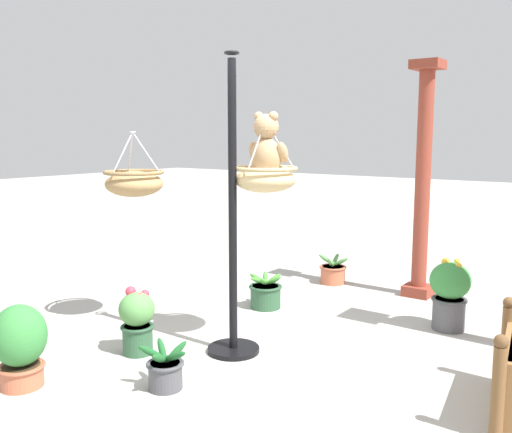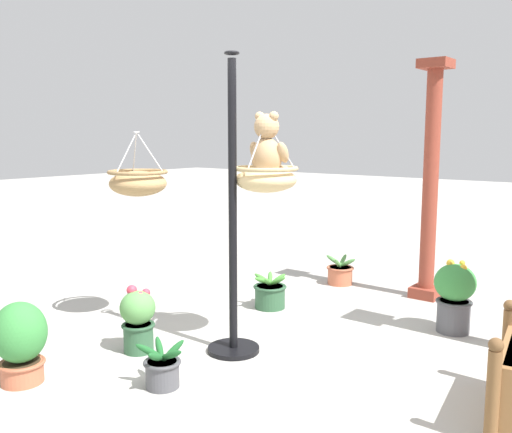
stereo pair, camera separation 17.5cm
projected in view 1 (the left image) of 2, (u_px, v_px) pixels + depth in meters
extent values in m
plane|color=#ADAAA3|center=(250.00, 355.00, 4.66)|extent=(40.00, 40.00, 0.00)
cylinder|color=black|center=(233.00, 210.00, 4.57)|extent=(0.07, 0.07, 2.42)
cylinder|color=black|center=(234.00, 349.00, 4.74)|extent=(0.44, 0.44, 0.04)
torus|color=black|center=(232.00, 53.00, 4.39)|extent=(0.12, 0.12, 0.02)
ellipsoid|color=tan|center=(265.00, 180.00, 4.65)|extent=(0.52, 0.52, 0.21)
torus|color=tan|center=(265.00, 168.00, 4.64)|extent=(0.54, 0.54, 0.04)
ellipsoid|color=silver|center=(265.00, 177.00, 4.65)|extent=(0.46, 0.46, 0.17)
cylinder|color=#B7B7BC|center=(280.00, 145.00, 4.60)|extent=(0.22, 0.13, 0.40)
cylinder|color=#B7B7BC|center=(259.00, 145.00, 4.71)|extent=(0.22, 0.13, 0.40)
cylinder|color=#B7B7BC|center=(257.00, 145.00, 4.51)|extent=(0.01, 0.25, 0.40)
torus|color=#B7B7BC|center=(265.00, 121.00, 4.58)|extent=(0.06, 0.06, 0.01)
ellipsoid|color=tan|center=(266.00, 157.00, 4.63)|extent=(0.27, 0.23, 0.32)
sphere|color=tan|center=(266.00, 127.00, 4.59)|extent=(0.26, 0.26, 0.21)
ellipsoid|color=tan|center=(271.00, 129.00, 4.66)|extent=(0.11, 0.09, 0.07)
sphere|color=black|center=(273.00, 128.00, 4.68)|extent=(0.03, 0.03, 0.03)
sphere|color=tan|center=(259.00, 116.00, 4.62)|extent=(0.08, 0.08, 0.08)
sphere|color=tan|center=(273.00, 116.00, 4.54)|extent=(0.08, 0.08, 0.08)
ellipsoid|color=tan|center=(254.00, 152.00, 4.73)|extent=(0.09, 0.16, 0.20)
ellipsoid|color=tan|center=(283.00, 152.00, 4.57)|extent=(0.09, 0.16, 0.20)
ellipsoid|color=tan|center=(266.00, 170.00, 4.78)|extent=(0.10, 0.18, 0.10)
ellipsoid|color=tan|center=(281.00, 171.00, 4.70)|extent=(0.10, 0.18, 0.10)
ellipsoid|color=#A37F51|center=(134.00, 184.00, 5.22)|extent=(0.54, 0.54, 0.24)
torus|color=olive|center=(134.00, 172.00, 5.20)|extent=(0.56, 0.56, 0.04)
ellipsoid|color=silver|center=(134.00, 182.00, 5.22)|extent=(0.47, 0.47, 0.20)
cylinder|color=#B7B7BC|center=(146.00, 152.00, 5.17)|extent=(0.23, 0.14, 0.38)
cylinder|color=#B7B7BC|center=(130.00, 152.00, 5.29)|extent=(0.23, 0.14, 0.38)
cylinder|color=#B7B7BC|center=(123.00, 153.00, 5.08)|extent=(0.01, 0.26, 0.38)
torus|color=#B7B7BC|center=(133.00, 132.00, 5.15)|extent=(0.06, 0.06, 0.01)
cylinder|color=brown|center=(423.00, 186.00, 6.23)|extent=(0.17, 0.17, 2.53)
cube|color=brown|center=(418.00, 290.00, 6.40)|extent=(0.30, 0.30, 0.12)
cube|color=brown|center=(428.00, 65.00, 6.04)|extent=(0.32, 0.32, 0.10)
cylinder|color=brown|center=(506.00, 346.00, 4.08)|extent=(0.08, 0.08, 0.59)
cylinder|color=brown|center=(498.00, 394.00, 3.32)|extent=(0.08, 0.08, 0.59)
sphere|color=brown|center=(509.00, 303.00, 4.03)|extent=(0.09, 0.09, 0.09)
sphere|color=brown|center=(501.00, 342.00, 3.27)|extent=(0.09, 0.09, 0.09)
cylinder|color=#2D5638|center=(265.00, 297.00, 5.94)|extent=(0.32, 0.32, 0.24)
torus|color=#294E32|center=(265.00, 287.00, 5.93)|extent=(0.35, 0.35, 0.03)
cylinder|color=#382819|center=(265.00, 287.00, 5.93)|extent=(0.28, 0.28, 0.03)
ellipsoid|color=#478E38|center=(273.00, 281.00, 5.88)|extent=(0.21, 0.08, 0.14)
ellipsoid|color=#478E38|center=(273.00, 279.00, 5.94)|extent=(0.16, 0.19, 0.15)
ellipsoid|color=#478E38|center=(265.00, 277.00, 6.01)|extent=(0.16, 0.20, 0.12)
ellipsoid|color=#478E38|center=(258.00, 278.00, 5.95)|extent=(0.21, 0.09, 0.13)
ellipsoid|color=#478E38|center=(258.00, 280.00, 5.87)|extent=(0.12, 0.21, 0.12)
ellipsoid|color=#478E38|center=(263.00, 282.00, 5.83)|extent=(0.12, 0.20, 0.14)
cylinder|color=#BC6042|center=(333.00, 275.00, 6.93)|extent=(0.30, 0.30, 0.21)
torus|color=#A9573B|center=(333.00, 267.00, 6.92)|extent=(0.34, 0.34, 0.03)
cylinder|color=#382819|center=(333.00, 268.00, 6.92)|extent=(0.27, 0.27, 0.03)
ellipsoid|color=#56934C|center=(340.00, 262.00, 6.85)|extent=(0.22, 0.06, 0.15)
ellipsoid|color=#56934C|center=(336.00, 259.00, 7.00)|extent=(0.09, 0.23, 0.14)
ellipsoid|color=#56934C|center=(326.00, 259.00, 6.97)|extent=(0.23, 0.07, 0.13)
ellipsoid|color=#56934C|center=(331.00, 263.00, 6.83)|extent=(0.08, 0.21, 0.18)
cylinder|color=#4C4C51|center=(449.00, 314.00, 5.27)|extent=(0.30, 0.30, 0.30)
torus|color=#444449|center=(449.00, 300.00, 5.25)|extent=(0.33, 0.33, 0.03)
cylinder|color=#382819|center=(449.00, 300.00, 5.25)|extent=(0.26, 0.26, 0.03)
ellipsoid|color=#38843D|center=(450.00, 281.00, 5.23)|extent=(0.38, 0.38, 0.35)
sphere|color=gold|center=(459.00, 266.00, 5.15)|extent=(0.07, 0.07, 0.07)
sphere|color=gold|center=(457.00, 261.00, 5.30)|extent=(0.05, 0.05, 0.05)
sphere|color=gold|center=(446.00, 262.00, 5.25)|extent=(0.08, 0.08, 0.08)
cylinder|color=#BC6042|center=(22.00, 376.00, 4.07)|extent=(0.30, 0.30, 0.16)
torus|color=#A9573B|center=(21.00, 367.00, 4.06)|extent=(0.34, 0.34, 0.03)
cylinder|color=#382819|center=(21.00, 367.00, 4.06)|extent=(0.27, 0.27, 0.03)
ellipsoid|color=#38843D|center=(19.00, 335.00, 4.03)|extent=(0.39, 0.39, 0.45)
cylinder|color=#2D5638|center=(138.00, 339.00, 4.69)|extent=(0.25, 0.25, 0.24)
torus|color=#294E32|center=(137.00, 327.00, 4.68)|extent=(0.28, 0.28, 0.03)
cylinder|color=#382819|center=(137.00, 327.00, 4.68)|extent=(0.22, 0.22, 0.03)
ellipsoid|color=#56934C|center=(137.00, 309.00, 4.65)|extent=(0.30, 0.30, 0.29)
sphere|color=#E0384C|center=(139.00, 296.00, 4.62)|extent=(0.06, 0.06, 0.06)
sphere|color=#E0384C|center=(145.00, 294.00, 4.69)|extent=(0.07, 0.07, 0.07)
sphere|color=#E0384C|center=(131.00, 292.00, 4.66)|extent=(0.09, 0.09, 0.09)
cylinder|color=#4C4C51|center=(165.00, 375.00, 4.04)|extent=(0.24, 0.24, 0.20)
torus|color=#444449|center=(165.00, 364.00, 4.02)|extent=(0.28, 0.28, 0.03)
cylinder|color=#382819|center=(165.00, 364.00, 4.02)|extent=(0.22, 0.22, 0.03)
ellipsoid|color=#1E5B28|center=(175.00, 356.00, 3.96)|extent=(0.22, 0.06, 0.14)
ellipsoid|color=#1E5B28|center=(176.00, 352.00, 4.06)|extent=(0.12, 0.21, 0.17)
ellipsoid|color=#1E5B28|center=(162.00, 350.00, 4.09)|extent=(0.20, 0.15, 0.16)
ellipsoid|color=#1E5B28|center=(152.00, 353.00, 4.02)|extent=(0.21, 0.15, 0.14)
ellipsoid|color=#1E5B28|center=(159.00, 358.00, 3.92)|extent=(0.12, 0.22, 0.15)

